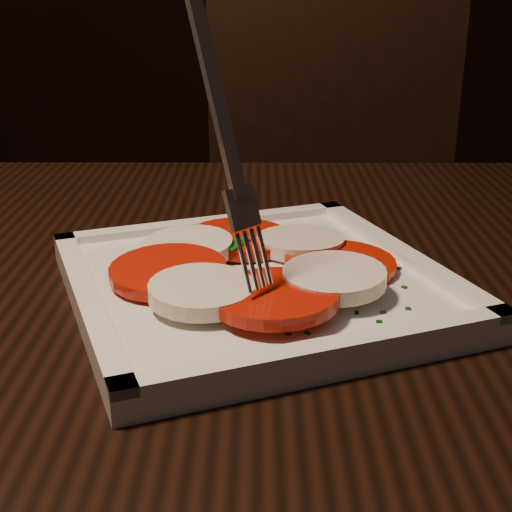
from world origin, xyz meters
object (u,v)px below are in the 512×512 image
object	(u,v)px
table	(329,426)
plate	(256,286)
fork	(212,119)
chair	(330,249)

from	to	relation	value
table	plate	distance (m)	0.12
table	fork	world-z (taller)	fork
chair	plate	xyz separation A→B (m)	(-0.17, -0.66, 0.22)
chair	fork	bearing A→B (deg)	-99.12
table	fork	distance (m)	0.24
fork	plate	bearing A→B (deg)	8.19
table	plate	world-z (taller)	plate
table	plate	bearing A→B (deg)	163.89
chair	plate	world-z (taller)	chair
chair	plate	size ratio (longest dim) A/B	3.80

